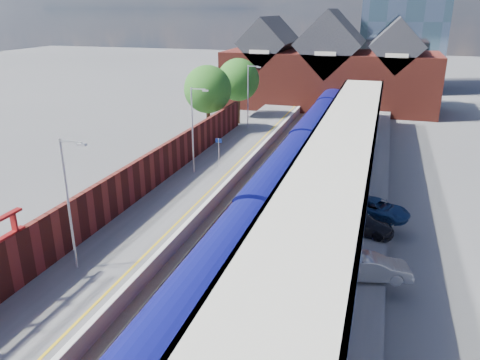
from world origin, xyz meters
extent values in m
plane|color=#5B5B5E|center=(0.00, 30.00, 0.00)|extent=(240.00, 240.00, 0.00)
cube|color=#473D33|center=(0.00, 20.00, 0.03)|extent=(6.00, 76.00, 0.06)
cube|color=slate|center=(-2.22, 20.00, 0.12)|extent=(0.07, 76.00, 0.14)
cube|color=slate|center=(-0.78, 20.00, 0.12)|extent=(0.07, 76.00, 0.14)
cube|color=slate|center=(0.78, 20.00, 0.12)|extent=(0.07, 76.00, 0.14)
cube|color=slate|center=(2.22, 20.00, 0.12)|extent=(0.07, 76.00, 0.14)
cube|color=#565659|center=(-5.50, 20.00, 0.50)|extent=(5.00, 76.00, 1.00)
cube|color=#565659|center=(6.00, 20.00, 0.50)|extent=(6.00, 76.00, 1.00)
cube|color=silver|center=(-3.15, 20.00, 1.02)|extent=(0.30, 76.00, 0.05)
cube|color=silver|center=(3.15, 20.00, 1.02)|extent=(0.30, 76.00, 0.05)
cube|color=yellow|center=(-3.75, 20.00, 1.01)|extent=(0.14, 76.00, 0.01)
cube|color=#0D0F61|center=(1.50, 3.61, 1.90)|extent=(2.92, 16.02, 2.50)
cube|color=#0D0F61|center=(1.50, 3.61, 3.15)|extent=(2.92, 16.02, 0.60)
cube|color=#0D0F61|center=(1.50, 20.21, 1.90)|extent=(2.92, 16.02, 2.50)
cube|color=#0D0F61|center=(1.50, 20.21, 3.15)|extent=(2.92, 16.02, 0.60)
cube|color=#0D0F61|center=(1.50, 36.81, 1.90)|extent=(2.92, 16.02, 2.50)
cube|color=#0D0F61|center=(1.50, 36.81, 3.15)|extent=(2.92, 16.02, 0.60)
cube|color=#0D0F61|center=(1.50, 53.41, 1.90)|extent=(2.92, 16.02, 2.50)
cube|color=#0D0F61|center=(1.50, 53.41, 3.15)|extent=(2.92, 16.02, 0.60)
cube|color=black|center=(0.08, 28.51, 2.35)|extent=(0.04, 60.54, 0.70)
cube|color=#EE560F|center=(0.07, 28.51, 1.55)|extent=(0.03, 55.27, 0.30)
cube|color=#B7190C|center=(0.06, 28.51, 1.30)|extent=(0.03, 55.27, 0.30)
cube|color=black|center=(1.50, 59.01, 0.30)|extent=(2.00, 2.40, 0.60)
cylinder|color=navy|center=(5.00, 3.00, 3.10)|extent=(0.24, 0.24, 4.20)
cylinder|color=navy|center=(5.00, 8.00, 3.10)|extent=(0.24, 0.24, 4.20)
cylinder|color=navy|center=(5.00, 13.00, 3.10)|extent=(0.24, 0.24, 4.20)
cylinder|color=navy|center=(5.00, 18.00, 3.10)|extent=(0.24, 0.24, 4.20)
cylinder|color=navy|center=(5.00, 23.00, 3.10)|extent=(0.24, 0.24, 4.20)
cylinder|color=navy|center=(5.00, 28.00, 3.10)|extent=(0.24, 0.24, 4.20)
cylinder|color=navy|center=(5.00, 33.00, 3.10)|extent=(0.24, 0.24, 4.20)
cylinder|color=navy|center=(5.00, 38.00, 3.10)|extent=(0.24, 0.24, 4.20)
cylinder|color=navy|center=(5.00, 43.00, 3.10)|extent=(0.24, 0.24, 4.20)
cube|color=beige|center=(5.50, 22.00, 5.35)|extent=(4.50, 52.00, 0.25)
cube|color=navy|center=(3.35, 22.00, 5.20)|extent=(0.20, 52.00, 0.55)
cube|color=navy|center=(7.65, 22.00, 5.20)|extent=(0.20, 52.00, 0.55)
cylinder|color=#A5A8AA|center=(-6.50, 6.00, 4.50)|extent=(0.12, 0.12, 7.00)
cube|color=#A5A8AA|center=(-5.90, 6.00, 7.90)|extent=(1.20, 0.08, 0.08)
cube|color=#A5A8AA|center=(-5.30, 6.00, 7.80)|extent=(0.45, 0.18, 0.12)
cylinder|color=#A5A8AA|center=(-6.50, 22.00, 4.50)|extent=(0.12, 0.12, 7.00)
cube|color=#A5A8AA|center=(-5.90, 22.00, 7.90)|extent=(1.20, 0.08, 0.08)
cube|color=#A5A8AA|center=(-5.30, 22.00, 7.80)|extent=(0.45, 0.18, 0.12)
cylinder|color=#A5A8AA|center=(-6.50, 38.00, 4.50)|extent=(0.12, 0.12, 7.00)
cube|color=#A5A8AA|center=(-5.90, 38.00, 7.90)|extent=(1.20, 0.08, 0.08)
cube|color=#A5A8AA|center=(-5.30, 38.00, 7.80)|extent=(0.45, 0.18, 0.12)
cylinder|color=#A5A8AA|center=(-5.00, 24.00, 2.25)|extent=(0.08, 0.08, 2.50)
cube|color=#0C194C|center=(-5.00, 24.00, 3.30)|extent=(0.55, 0.06, 0.35)
cube|color=maroon|center=(-8.10, 14.00, 2.40)|extent=(0.35, 50.00, 2.80)
cube|color=maroon|center=(-8.10, 4.00, 4.30)|extent=(0.30, 0.12, 1.00)
cube|color=maroon|center=(0.00, 58.00, 4.00)|extent=(30.00, 12.00, 8.00)
cube|color=#232328|center=(-9.00, 58.00, 9.20)|extent=(7.13, 12.00, 7.13)
cube|color=#232328|center=(0.00, 58.00, 9.20)|extent=(9.16, 12.00, 9.16)
cube|color=#232328|center=(9.00, 58.00, 9.20)|extent=(7.13, 12.00, 7.13)
cube|color=beige|center=(-9.00, 51.95, 8.20)|extent=(2.80, 0.15, 0.50)
cube|color=beige|center=(0.00, 51.95, 8.20)|extent=(2.80, 0.15, 0.50)
cube|color=beige|center=(9.00, 51.95, 8.20)|extent=(2.80, 0.15, 0.50)
cylinder|color=#382314|center=(-10.50, 36.00, 2.00)|extent=(0.44, 0.44, 4.00)
sphere|color=#16531B|center=(-10.50, 36.00, 5.50)|extent=(5.20, 5.20, 5.20)
sphere|color=#16531B|center=(-9.70, 35.50, 4.80)|extent=(3.20, 3.20, 3.20)
cylinder|color=#382314|center=(-9.50, 44.00, 2.00)|extent=(0.44, 0.44, 4.00)
sphere|color=#16531B|center=(-9.50, 44.00, 5.50)|extent=(5.20, 5.20, 5.20)
sphere|color=#16531B|center=(-8.70, 43.50, 4.80)|extent=(3.20, 3.20, 3.20)
imported|color=#9C9CA0|center=(8.25, 9.46, 1.64)|extent=(4.08, 2.25, 1.28)
imported|color=black|center=(7.39, 14.67, 1.58)|extent=(4.28, 2.52, 1.16)
imported|color=navy|center=(8.23, 17.28, 1.60)|extent=(4.73, 3.42, 1.20)
camera|label=1|loc=(7.98, -11.94, 13.76)|focal=35.00mm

